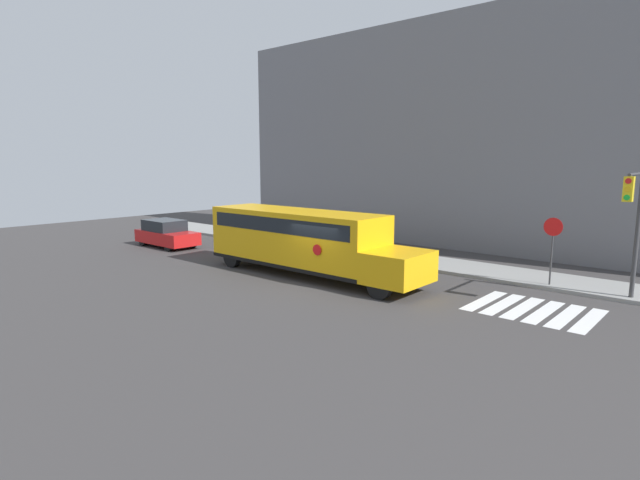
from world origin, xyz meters
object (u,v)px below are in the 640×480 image
Objects in this scene: parked_car at (166,234)px; traffic_light at (635,215)px; school_bus at (303,238)px; stop_sign at (552,242)px.

traffic_light reaches higher than parked_car.
parked_car is (-11.23, 0.04, -0.87)m from school_bus.
stop_sign is at bearing 13.05° from parked_car.
school_bus is at bearing -0.22° from parked_car.
traffic_light is (2.85, -0.87, 1.32)m from stop_sign.
parked_car is at bearing 179.78° from school_bus.
traffic_light is at bearing -16.96° from stop_sign.
stop_sign is (20.37, 4.72, 1.12)m from parked_car.
stop_sign reaches higher than parked_car.
traffic_light reaches higher than stop_sign.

